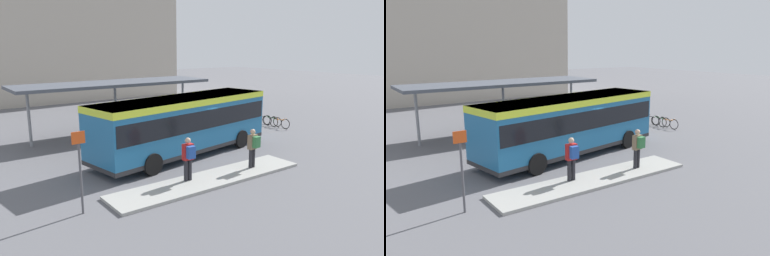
# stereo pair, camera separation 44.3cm
# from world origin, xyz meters

# --- Properties ---
(ground_plane) EXTENTS (120.00, 120.00, 0.00)m
(ground_plane) POSITION_xyz_m (0.00, 0.00, 0.00)
(ground_plane) COLOR #5B5B60
(curb_island) EXTENTS (8.93, 1.80, 0.12)m
(curb_island) POSITION_xyz_m (-1.34, -3.78, 0.06)
(curb_island) COLOR #9E9E99
(curb_island) RESTS_ON ground_plane
(city_bus) EXTENTS (10.44, 4.20, 2.96)m
(city_bus) POSITION_xyz_m (0.01, 0.00, 1.74)
(city_bus) COLOR #1E6093
(city_bus) RESTS_ON ground_plane
(pedestrian_waiting) EXTENTS (0.45, 0.48, 1.76)m
(pedestrian_waiting) POSITION_xyz_m (1.03, -3.85, 1.13)
(pedestrian_waiting) COLOR #232328
(pedestrian_waiting) RESTS_ON curb_island
(pedestrian_companion) EXTENTS (0.44, 0.46, 1.78)m
(pedestrian_companion) POSITION_xyz_m (-2.25, -3.48, 1.14)
(pedestrian_companion) COLOR #232328
(pedestrian_companion) RESTS_ON curb_island
(bicycle_orange) EXTENTS (0.48, 1.63, 0.71)m
(bicycle_orange) POSITION_xyz_m (8.98, 1.40, 0.35)
(bicycle_orange) COLOR black
(bicycle_orange) RESTS_ON ground_plane
(bicycle_green) EXTENTS (0.48, 1.55, 0.68)m
(bicycle_green) POSITION_xyz_m (9.10, 2.19, 0.34)
(bicycle_green) COLOR black
(bicycle_green) RESTS_ON ground_plane
(bicycle_black) EXTENTS (0.48, 1.60, 0.70)m
(bicycle_black) POSITION_xyz_m (8.95, 2.98, 0.35)
(bicycle_black) COLOR black
(bicycle_black) RESTS_ON ground_plane
(station_shelter) EXTENTS (12.08, 3.47, 3.29)m
(station_shelter) POSITION_xyz_m (-0.76, 6.31, 3.15)
(station_shelter) COLOR #4C515B
(station_shelter) RESTS_ON ground_plane
(platform_sign) EXTENTS (0.44, 0.08, 2.80)m
(platform_sign) POSITION_xyz_m (-6.71, -3.64, 1.56)
(platform_sign) COLOR #4C4C51
(platform_sign) RESTS_ON ground_plane
(station_building) EXTENTS (28.41, 11.94, 16.81)m
(station_building) POSITION_xyz_m (-0.29, 27.00, 8.40)
(station_building) COLOR #B2A899
(station_building) RESTS_ON ground_plane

